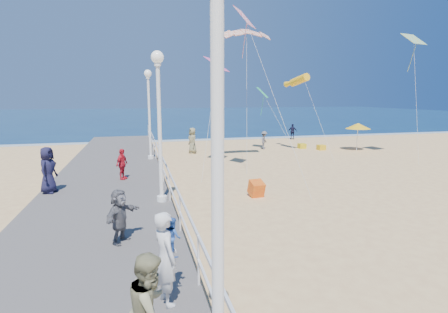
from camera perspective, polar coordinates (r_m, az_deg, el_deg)
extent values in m
plane|color=#EABE7A|center=(14.53, 11.66, -7.13)|extent=(160.00, 160.00, 0.00)
cube|color=#0D2B4E|center=(77.83, -9.69, 6.63)|extent=(160.00, 90.00, 0.05)
cube|color=silver|center=(33.80, -3.58, 2.76)|extent=(160.00, 1.20, 0.04)
cube|color=#625D59|center=(13.17, -19.55, -8.39)|extent=(5.00, 44.00, 0.40)
cube|color=white|center=(12.82, -8.90, -2.62)|extent=(0.05, 42.00, 0.06)
cube|color=white|center=(12.94, -8.84, -4.78)|extent=(0.05, 42.00, 0.04)
cylinder|color=white|center=(3.81, -1.03, -10.77)|extent=(0.14, 0.14, 4.70)
cylinder|color=white|center=(13.03, -10.11, -6.76)|extent=(0.36, 0.36, 0.20)
cylinder|color=white|center=(12.57, -10.44, 3.56)|extent=(0.14, 0.14, 4.70)
sphere|color=white|center=(12.57, -10.83, 15.65)|extent=(0.44, 0.44, 0.44)
cylinder|color=white|center=(21.80, -11.85, -0.11)|extent=(0.36, 0.36, 0.20)
cylinder|color=white|center=(21.53, -12.07, 6.06)|extent=(0.14, 0.14, 4.70)
sphere|color=white|center=(21.53, -12.33, 13.11)|extent=(0.44, 0.44, 0.44)
imported|color=silver|center=(6.70, -9.53, -16.05)|extent=(0.60, 0.74, 1.76)
imported|color=blue|center=(6.71, -8.42, -12.81)|extent=(0.38, 0.43, 0.74)
imported|color=#979268|center=(5.38, -11.79, -23.48)|extent=(0.87, 0.99, 1.70)
imported|color=red|center=(16.64, -16.31, -1.22)|extent=(0.72, 0.90, 1.43)
imported|color=#171732|center=(15.39, -26.81, -1.98)|extent=(0.83, 1.03, 1.84)
imported|color=#5E5E63|center=(9.58, -16.66, -9.30)|extent=(1.07, 1.35, 1.43)
imported|color=#5A595E|center=(28.00, 6.58, 2.67)|extent=(0.98, 1.07, 1.45)
imported|color=#171833|center=(34.83, 11.13, 4.00)|extent=(0.96, 0.61, 1.51)
imported|color=#7C7956|center=(25.88, -5.17, 2.61)|extent=(0.79, 1.04, 1.90)
cube|color=red|center=(14.78, 5.30, -5.46)|extent=(0.62, 0.76, 0.74)
cylinder|color=white|center=(29.05, 20.92, 2.69)|extent=(0.05, 0.05, 1.80)
cone|color=gold|center=(28.96, 21.04, 4.68)|extent=(1.90, 1.90, 0.45)
cube|color=gold|center=(28.96, 12.60, 1.69)|extent=(0.55, 0.55, 0.40)
cube|color=gold|center=(28.50, 15.58, 1.44)|extent=(0.55, 0.55, 0.40)
cylinder|color=yellow|center=(26.59, 12.21, 12.11)|extent=(1.07, 3.04, 1.16)
cube|color=#E554A2|center=(20.59, -1.17, 14.81)|extent=(1.69, 1.77, 0.80)
cube|color=#1A91DF|center=(26.79, 28.55, 16.50)|extent=(1.52, 1.34, 0.79)
cube|color=#2AC672|center=(27.03, 6.30, 10.35)|extent=(1.25, 1.38, 0.80)
cube|color=#EA1B3E|center=(18.37, 3.40, 21.73)|extent=(1.38, 1.48, 0.95)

